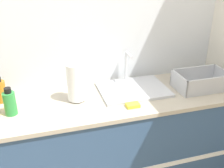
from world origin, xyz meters
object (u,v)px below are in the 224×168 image
object	(u,v)px
sink	(133,88)
paper_towel_roll	(76,82)
dish_rack	(201,82)
bottle_green	(10,103)

from	to	relation	value
sink	paper_towel_roll	bearing A→B (deg)	-174.90
dish_rack	paper_towel_roll	bearing A→B (deg)	175.58
bottle_green	paper_towel_roll	bearing A→B (deg)	8.44
sink	paper_towel_roll	xyz separation A→B (m)	(-0.43, -0.04, 0.12)
paper_towel_roll	sink	bearing A→B (deg)	5.10
paper_towel_roll	dish_rack	size ratio (longest dim) A/B	0.69
sink	bottle_green	xyz separation A→B (m)	(-0.87, -0.10, 0.06)
paper_towel_roll	dish_rack	bearing A→B (deg)	-4.42
paper_towel_roll	bottle_green	world-z (taller)	paper_towel_roll
bottle_green	dish_rack	bearing A→B (deg)	-0.37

